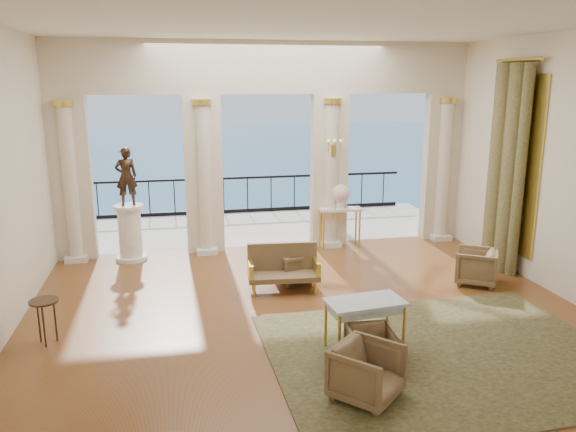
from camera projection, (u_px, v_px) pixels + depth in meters
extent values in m
plane|color=#55270E|center=(308.00, 314.00, 9.08)|extent=(9.00, 9.00, 0.00)
plane|color=#F6E9CE|center=(421.00, 254.00, 4.74)|extent=(9.00, 0.00, 9.00)
plane|color=#F6E9CE|center=(569.00, 168.00, 9.43)|extent=(0.00, 8.00, 8.00)
plane|color=white|center=(311.00, 22.00, 8.02)|extent=(9.00, 9.00, 0.00)
cube|color=beige|center=(267.00, 67.00, 11.82)|extent=(9.00, 0.30, 1.10)
cube|color=beige|center=(72.00, 179.00, 11.55)|extent=(0.80, 0.30, 3.40)
cylinder|color=beige|center=(71.00, 186.00, 11.40)|extent=(0.28, 0.28, 3.20)
cylinder|color=gold|center=(63.00, 103.00, 11.02)|extent=(0.40, 0.40, 0.12)
cube|color=silver|center=(77.00, 258.00, 11.77)|extent=(0.45, 0.45, 0.12)
cube|color=beige|center=(204.00, 175.00, 12.08)|extent=(0.80, 0.30, 3.40)
cylinder|color=beige|center=(204.00, 181.00, 11.93)|extent=(0.28, 0.28, 3.20)
cylinder|color=gold|center=(202.00, 102.00, 11.54)|extent=(0.40, 0.40, 0.12)
cube|color=silver|center=(207.00, 250.00, 12.29)|extent=(0.45, 0.45, 0.12)
cube|color=beige|center=(329.00, 171.00, 12.62)|extent=(0.80, 0.30, 3.40)
cylinder|color=beige|center=(331.00, 177.00, 12.47)|extent=(0.28, 0.28, 3.20)
cylinder|color=gold|center=(333.00, 101.00, 12.08)|extent=(0.40, 0.40, 0.12)
cube|color=silver|center=(330.00, 243.00, 12.83)|extent=(0.45, 0.45, 0.12)
cube|color=beige|center=(440.00, 167.00, 13.14)|extent=(0.80, 0.30, 3.40)
cylinder|color=beige|center=(443.00, 173.00, 13.00)|extent=(0.28, 0.28, 3.20)
cylinder|color=gold|center=(448.00, 100.00, 12.61)|extent=(0.40, 0.40, 0.12)
cube|color=silver|center=(439.00, 237.00, 13.36)|extent=(0.45, 0.45, 0.12)
cube|color=#AFA494|center=(256.00, 227.00, 14.62)|extent=(10.00, 3.60, 0.10)
cube|color=black|center=(247.00, 178.00, 15.89)|extent=(9.00, 0.06, 0.06)
cube|color=black|center=(248.00, 210.00, 16.12)|extent=(9.00, 0.06, 0.10)
cylinder|color=black|center=(248.00, 195.00, 16.01)|extent=(0.03, 0.03, 1.00)
cylinder|color=black|center=(98.00, 201.00, 15.21)|extent=(0.03, 0.03, 1.00)
cylinder|color=black|center=(383.00, 189.00, 16.81)|extent=(0.03, 0.03, 1.00)
cylinder|color=#4C3823|center=(323.00, 140.00, 15.26)|extent=(0.20, 0.20, 4.20)
plane|color=#2C6588|center=(191.00, 163.00, 67.63)|extent=(160.00, 160.00, 0.00)
cylinder|color=brown|center=(520.00, 173.00, 10.45)|extent=(0.26, 0.26, 4.00)
cylinder|color=brown|center=(504.00, 170.00, 10.87)|extent=(0.32, 0.32, 4.00)
cylinder|color=brown|center=(493.00, 166.00, 11.30)|extent=(0.26, 0.26, 4.00)
cylinder|color=gold|center=(519.00, 60.00, 10.40)|extent=(0.08, 1.40, 0.08)
cube|color=gold|center=(515.00, 164.00, 10.88)|extent=(0.04, 1.60, 3.40)
cube|color=gold|center=(333.00, 150.00, 12.20)|extent=(0.10, 0.04, 0.25)
cylinder|color=gold|center=(328.00, 146.00, 12.07)|extent=(0.02, 0.02, 0.22)
cylinder|color=gold|center=(335.00, 146.00, 12.10)|extent=(0.02, 0.02, 0.22)
cylinder|color=gold|center=(341.00, 146.00, 12.13)|extent=(0.02, 0.02, 0.22)
cube|color=#2A3317|center=(443.00, 354.00, 7.72)|extent=(4.83, 3.81, 0.02)
imported|color=#45371D|center=(367.00, 370.00, 6.59)|extent=(0.98, 0.98, 0.74)
imported|color=#45371D|center=(372.00, 347.00, 7.28)|extent=(0.64, 0.60, 0.62)
imported|color=#45371D|center=(476.00, 265.00, 10.37)|extent=(0.94, 0.95, 0.73)
imported|color=#45371D|center=(294.00, 265.00, 10.48)|extent=(0.71, 0.74, 0.64)
cube|color=#45371D|center=(284.00, 276.00, 9.99)|extent=(1.30, 0.61, 0.09)
cube|color=#45371D|center=(282.00, 256.00, 10.16)|extent=(1.26, 0.17, 0.51)
cube|color=gold|center=(251.00, 269.00, 9.88)|extent=(0.12, 0.52, 0.24)
cube|color=gold|center=(316.00, 266.00, 10.02)|extent=(0.12, 0.52, 0.24)
cylinder|color=gold|center=(254.00, 291.00, 9.77)|extent=(0.05, 0.05, 0.23)
cylinder|color=gold|center=(316.00, 288.00, 9.90)|extent=(0.05, 0.05, 0.23)
cylinder|color=gold|center=(253.00, 282.00, 10.17)|extent=(0.05, 0.05, 0.23)
cylinder|color=gold|center=(312.00, 280.00, 10.29)|extent=(0.05, 0.05, 0.23)
cube|color=#A5BBD1|center=(365.00, 302.00, 7.73)|extent=(1.12, 0.70, 0.05)
cylinder|color=gold|center=(339.00, 339.00, 7.45)|extent=(0.04, 0.04, 0.68)
cylinder|color=gold|center=(404.00, 329.00, 7.74)|extent=(0.04, 0.04, 0.68)
cylinder|color=gold|center=(326.00, 324.00, 7.89)|extent=(0.04, 0.04, 0.68)
cylinder|color=gold|center=(387.00, 316.00, 8.18)|extent=(0.04, 0.04, 0.68)
cylinder|color=silver|center=(132.00, 258.00, 11.83)|extent=(0.64, 0.64, 0.09)
cylinder|color=silver|center=(130.00, 233.00, 11.70)|extent=(0.47, 0.47, 1.03)
cylinder|color=silver|center=(128.00, 207.00, 11.56)|extent=(0.60, 0.60, 0.06)
imported|color=#2F1F15|center=(126.00, 176.00, 11.42)|extent=(0.49, 0.38, 1.19)
cube|color=silver|center=(340.00, 209.00, 12.57)|extent=(0.98, 0.46, 0.05)
cylinder|color=gold|center=(322.00, 231.00, 12.51)|extent=(0.05, 0.05, 0.85)
cylinder|color=gold|center=(360.00, 230.00, 12.59)|extent=(0.05, 0.05, 0.85)
cylinder|color=gold|center=(321.00, 228.00, 12.76)|extent=(0.05, 0.05, 0.85)
cylinder|color=gold|center=(357.00, 227.00, 12.84)|extent=(0.05, 0.05, 0.85)
cylinder|color=silver|center=(341.00, 203.00, 12.53)|extent=(0.20, 0.20, 0.25)
sphere|color=#CB9298|center=(341.00, 193.00, 12.48)|extent=(0.40, 0.40, 0.40)
cylinder|color=black|center=(44.00, 301.00, 7.92)|extent=(0.41, 0.41, 0.03)
cylinder|color=black|center=(55.00, 320.00, 8.08)|extent=(0.03, 0.03, 0.63)
cylinder|color=black|center=(39.00, 321.00, 8.04)|extent=(0.03, 0.03, 0.63)
cylinder|color=black|center=(44.00, 327.00, 7.88)|extent=(0.03, 0.03, 0.63)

